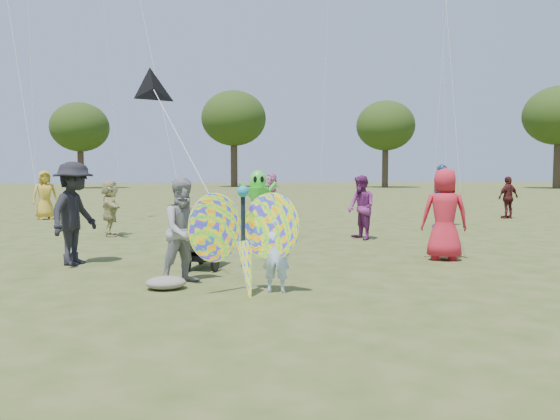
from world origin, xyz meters
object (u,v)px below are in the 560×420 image
Objects in this scene: crowd_b at (74,213)px; crowd_d at (110,208)px; crowd_c at (442,196)px; butterfly_kite at (245,241)px; adult_man at (185,231)px; alien_kite at (258,199)px; crowd_a at (445,214)px; crowd_g at (45,195)px; jogging_stroller at (201,233)px; crowd_j at (272,192)px; child_girl at (276,254)px; crowd_e at (361,207)px; crowd_h at (508,197)px.

crowd_b reaches higher than crowd_d.
butterfly_kite is (-6.52, -8.07, -0.21)m from crowd_c.
alien_kite is (1.69, 5.90, 0.17)m from adult_man.
crowd_g is at bearing -29.06° from crowd_a.
adult_man is at bearing 6.43° from crowd_c.
adult_man reaches higher than jogging_stroller.
butterfly_kite is at bearing -51.92° from jogging_stroller.
butterfly_kite is 6.87m from alien_kite.
adult_man is at bearing -13.23° from crowd_j.
crowd_g is at bearing 86.71° from adult_man.
alien_kite is (0.85, 6.82, 0.22)m from butterfly_kite.
crowd_j reaches higher than child_girl.
adult_man is 0.92× the size of butterfly_kite.
alien_kite reaches higher than jogging_stroller.
butterfly_kite is at bearing -44.49° from crowd_e.
child_girl is 0.68× the size of crowd_e.
crowd_b reaches higher than adult_man.
crowd_g is 14.31m from butterfly_kite.
jogging_stroller is (-10.97, -8.77, -0.15)m from crowd_h.
crowd_b is (-2.04, 1.93, 0.14)m from adult_man.
crowd_j reaches higher than butterfly_kite.
crowd_j is at bearing -3.16° from crowd_g.
alien_kite reaches higher than crowd_j.
crowd_j is 1.44× the size of jogging_stroller.
crowd_d is 6.53m from crowd_e.
crowd_j is (-7.99, 5.27, 0.05)m from crowd_h.
butterfly_kite reaches higher than jogging_stroller.
child_girl is 0.57× the size of crowd_c.
crowd_j is at bearing 80.81° from alien_kite.
crowd_e is at bearing -61.49° from crowd_g.
adult_man is 15.05m from crowd_h.
alien_kite reaches higher than butterfly_kite.
crowd_e is 1.41× the size of jogging_stroller.
crowd_e is 0.92× the size of alien_kite.
crowd_c is at bearing -97.04° from crowd_d.
adult_man is 6.14m from alien_kite.
crowd_c reaches higher than butterfly_kite.
crowd_b is at bearing -8.73° from crowd_c.
crowd_b is at bearing 13.38° from crowd_a.
crowd_g is 9.16m from crowd_j.
crowd_b is at bearing -23.11° from child_girl.
crowd_j is (-1.64, 13.79, -0.06)m from crowd_a.
crowd_g reaches higher than crowd_d.
adult_man is 0.90× the size of crowd_a.
crowd_b is 1.14× the size of crowd_j.
crowd_e reaches higher than adult_man.
crowd_j is 0.94× the size of butterfly_kite.
crowd_d is at bearing -47.91° from child_girl.
crowd_b reaches higher than alien_kite.
child_girl is 0.95× the size of jogging_stroller.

